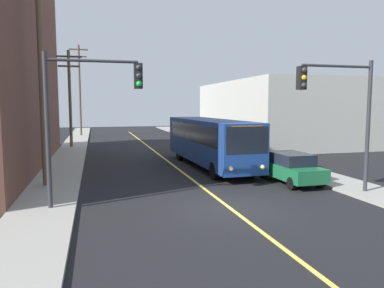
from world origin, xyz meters
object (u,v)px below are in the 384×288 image
object	(u,v)px
parked_car_green	(290,167)
utility_pole_mid	(70,94)
fire_hydrant	(295,162)
utility_pole_far	(80,87)
parked_car_red	(237,151)
traffic_signal_left_corner	(88,101)
utility_pole_near	(41,59)
traffic_signal_right_corner	(340,101)
city_bus	(209,140)
parked_car_blue	(214,144)

from	to	relation	value
parked_car_green	utility_pole_mid	bearing A→B (deg)	121.55
parked_car_green	fire_hydrant	distance (m)	3.56
utility_pole_mid	utility_pole_far	xyz separation A→B (m)	(0.43, 14.09, 1.39)
parked_car_red	traffic_signal_left_corner	world-z (taller)	traffic_signal_left_corner
utility_pole_near	traffic_signal_right_corner	size ratio (longest dim) A/B	1.90
city_bus	fire_hydrant	xyz separation A→B (m)	(4.65, -3.15, -1.23)
parked_car_red	traffic_signal_left_corner	bearing A→B (deg)	-135.55
parked_car_green	parked_car_red	world-z (taller)	same
city_bus	utility_pole_near	bearing A→B (deg)	-157.59
utility_pole_near	utility_pole_far	xyz separation A→B (m)	(0.65, 32.06, 0.27)
city_bus	parked_car_red	xyz separation A→B (m)	(2.62, 1.55, -0.98)
utility_pole_far	traffic_signal_left_corner	size ratio (longest dim) A/B	1.98
parked_car_blue	utility_pole_near	bearing A→B (deg)	-139.49
fire_hydrant	utility_pole_far	bearing A→B (deg)	113.96
utility_pole_mid	traffic_signal_right_corner	bearing A→B (deg)	-61.00
utility_pole_near	utility_pole_mid	world-z (taller)	utility_pole_near
city_bus	parked_car_red	world-z (taller)	city_bus
parked_car_red	traffic_signal_right_corner	size ratio (longest dim) A/B	0.74
utility_pole_mid	utility_pole_near	bearing A→B (deg)	-90.67
parked_car_red	utility_pole_mid	size ratio (longest dim) A/B	0.48
parked_car_red	utility_pole_far	size ratio (longest dim) A/B	0.37
fire_hydrant	utility_pole_near	bearing A→B (deg)	-176.40
utility_pole_mid	traffic_signal_right_corner	world-z (taller)	utility_pole_mid
utility_pole_near	traffic_signal_left_corner	distance (m)	5.37
parked_car_red	traffic_signal_left_corner	size ratio (longest dim) A/B	0.74
parked_car_green	utility_pole_near	xyz separation A→B (m)	(-12.49, 2.02, 5.52)
parked_car_red	utility_pole_far	distance (m)	29.54
parked_car_red	fire_hydrant	xyz separation A→B (m)	(2.03, -4.70, -0.26)
city_bus	parked_car_green	bearing A→B (deg)	-66.45
parked_car_green	parked_car_blue	bearing A→B (deg)	90.55
fire_hydrant	traffic_signal_right_corner	bearing A→B (deg)	-103.28
city_bus	utility_pole_far	distance (m)	29.86
parked_car_red	fire_hydrant	world-z (taller)	parked_car_red
parked_car_red	utility_pole_near	size ratio (longest dim) A/B	0.39
traffic_signal_right_corner	fire_hydrant	world-z (taller)	traffic_signal_right_corner
parked_car_blue	utility_pole_far	distance (m)	25.16
traffic_signal_right_corner	fire_hydrant	size ratio (longest dim) A/B	7.14
traffic_signal_right_corner	utility_pole_far	bearing A→B (deg)	108.42
city_bus	parked_car_green	xyz separation A→B (m)	(2.65, -6.07, -0.98)
parked_car_red	utility_pole_far	bearing A→B (deg)	114.07
parked_car_blue	traffic_signal_right_corner	bearing A→B (deg)	-87.51
parked_car_red	parked_car_blue	world-z (taller)	same
city_bus	parked_car_blue	xyz separation A→B (m)	(2.53, 6.51, -0.98)
parked_car_green	fire_hydrant	world-z (taller)	parked_car_green
utility_pole_far	fire_hydrant	size ratio (longest dim) A/B	14.16
parked_car_blue	utility_pole_mid	size ratio (longest dim) A/B	0.48
utility_pole_near	city_bus	bearing A→B (deg)	22.41
city_bus	parked_car_blue	bearing A→B (deg)	68.79
traffic_signal_left_corner	fire_hydrant	world-z (taller)	traffic_signal_left_corner
parked_car_green	traffic_signal_right_corner	world-z (taller)	traffic_signal_right_corner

